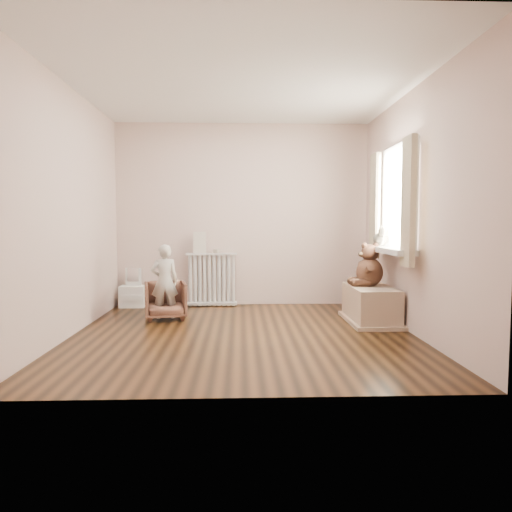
{
  "coord_description": "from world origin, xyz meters",
  "views": [
    {
      "loc": [
        -0.03,
        -4.79,
        1.17
      ],
      "look_at": [
        0.15,
        0.45,
        0.8
      ],
      "focal_mm": 32.0,
      "sensor_mm": 36.0,
      "label": 1
    }
  ],
  "objects_px": {
    "child": "(164,281)",
    "teddy_bear": "(370,266)",
    "radiator": "(212,279)",
    "toy_vanity": "(133,287)",
    "plush_cat": "(381,238)",
    "armchair": "(165,300)",
    "toy_bench": "(371,305)"
  },
  "relations": [
    {
      "from": "radiator",
      "to": "toy_vanity",
      "type": "bearing_deg",
      "value": -178.45
    },
    {
      "from": "child",
      "to": "radiator",
      "type": "bearing_deg",
      "value": -131.46
    },
    {
      "from": "toy_vanity",
      "to": "plush_cat",
      "type": "xyz_separation_m",
      "value": [
        3.21,
        -1.01,
        0.72
      ]
    },
    {
      "from": "armchair",
      "to": "plush_cat",
      "type": "height_order",
      "value": "plush_cat"
    },
    {
      "from": "radiator",
      "to": "teddy_bear",
      "type": "relative_size",
      "value": 1.49
    },
    {
      "from": "armchair",
      "to": "teddy_bear",
      "type": "distance_m",
      "value": 2.52
    },
    {
      "from": "plush_cat",
      "to": "toy_bench",
      "type": "bearing_deg",
      "value": -165.34
    },
    {
      "from": "radiator",
      "to": "teddy_bear",
      "type": "height_order",
      "value": "teddy_bear"
    },
    {
      "from": "toy_vanity",
      "to": "armchair",
      "type": "relative_size",
      "value": 1.08
    },
    {
      "from": "armchair",
      "to": "plush_cat",
      "type": "distance_m",
      "value": 2.73
    },
    {
      "from": "radiator",
      "to": "teddy_bear",
      "type": "xyz_separation_m",
      "value": [
        1.96,
        -1.07,
        0.28
      ]
    },
    {
      "from": "radiator",
      "to": "child",
      "type": "bearing_deg",
      "value": -119.26
    },
    {
      "from": "teddy_bear",
      "to": "plush_cat",
      "type": "height_order",
      "value": "plush_cat"
    },
    {
      "from": "toy_vanity",
      "to": "child",
      "type": "xyz_separation_m",
      "value": [
        0.59,
        -0.89,
        0.2
      ]
    },
    {
      "from": "radiator",
      "to": "toy_bench",
      "type": "distance_m",
      "value": 2.28
    },
    {
      "from": "toy_bench",
      "to": "teddy_bear",
      "type": "distance_m",
      "value": 0.48
    },
    {
      "from": "toy_vanity",
      "to": "toy_bench",
      "type": "relative_size",
      "value": 0.6
    },
    {
      "from": "child",
      "to": "teddy_bear",
      "type": "relative_size",
      "value": 1.78
    },
    {
      "from": "armchair",
      "to": "teddy_bear",
      "type": "bearing_deg",
      "value": -16.85
    },
    {
      "from": "child",
      "to": "toy_bench",
      "type": "distance_m",
      "value": 2.5
    },
    {
      "from": "radiator",
      "to": "toy_vanity",
      "type": "relative_size",
      "value": 1.39
    },
    {
      "from": "radiator",
      "to": "armchair",
      "type": "distance_m",
      "value": 1.03
    },
    {
      "from": "teddy_bear",
      "to": "radiator",
      "type": "bearing_deg",
      "value": 153.06
    },
    {
      "from": "radiator",
      "to": "plush_cat",
      "type": "height_order",
      "value": "plush_cat"
    },
    {
      "from": "radiator",
      "to": "toy_bench",
      "type": "xyz_separation_m",
      "value": [
        1.96,
        -1.15,
        -0.19
      ]
    },
    {
      "from": "toy_vanity",
      "to": "teddy_bear",
      "type": "relative_size",
      "value": 1.07
    },
    {
      "from": "toy_vanity",
      "to": "child",
      "type": "height_order",
      "value": "child"
    },
    {
      "from": "radiator",
      "to": "child",
      "type": "xyz_separation_m",
      "value": [
        -0.52,
        -0.92,
        0.08
      ]
    },
    {
      "from": "radiator",
      "to": "child",
      "type": "distance_m",
      "value": 1.06
    },
    {
      "from": "radiator",
      "to": "teddy_bear",
      "type": "distance_m",
      "value": 2.25
    },
    {
      "from": "radiator",
      "to": "plush_cat",
      "type": "xyz_separation_m",
      "value": [
        2.1,
        -1.04,
        0.61
      ]
    },
    {
      "from": "radiator",
      "to": "teddy_bear",
      "type": "bearing_deg",
      "value": -28.74
    }
  ]
}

